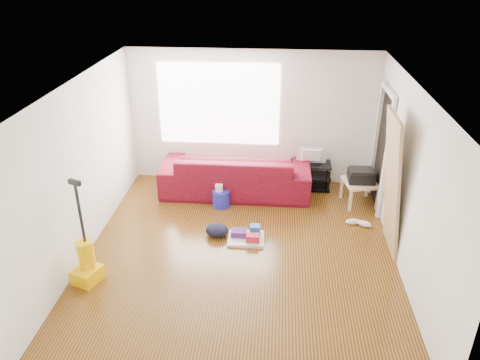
# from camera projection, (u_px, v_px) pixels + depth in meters

# --- Properties ---
(room) EXTENTS (4.51, 5.01, 2.51)m
(room) POSITION_uv_depth(u_px,v_px,m) (246.00, 173.00, 6.47)
(room) COLOR #41240D
(room) RESTS_ON ground
(sofa) EXTENTS (2.68, 1.05, 0.78)m
(sofa) POSITION_uv_depth(u_px,v_px,m) (236.00, 192.00, 8.66)
(sofa) COLOR #5F0012
(sofa) RESTS_ON ground
(tv_stand) EXTENTS (0.73, 0.42, 0.50)m
(tv_stand) POSITION_uv_depth(u_px,v_px,m) (310.00, 175.00, 8.68)
(tv_stand) COLOR black
(tv_stand) RESTS_ON ground
(tv) EXTENTS (0.53, 0.07, 0.31)m
(tv) POSITION_uv_depth(u_px,v_px,m) (312.00, 156.00, 8.50)
(tv) COLOR black
(tv) RESTS_ON tv_stand
(side_table) EXTENTS (0.63, 0.63, 0.43)m
(side_table) POSITION_uv_depth(u_px,v_px,m) (360.00, 185.00, 8.11)
(side_table) COLOR #CBAD8A
(side_table) RESTS_ON ground
(printer) EXTENTS (0.45, 0.35, 0.23)m
(printer) POSITION_uv_depth(u_px,v_px,m) (361.00, 175.00, 8.03)
(printer) COLOR black
(printer) RESTS_ON side_table
(bucket) EXTENTS (0.34, 0.34, 0.30)m
(bucket) POSITION_uv_depth(u_px,v_px,m) (221.00, 206.00, 8.18)
(bucket) COLOR #2225BB
(bucket) RESTS_ON ground
(toilet_paper) EXTENTS (0.13, 0.13, 0.12)m
(toilet_paper) POSITION_uv_depth(u_px,v_px,m) (219.00, 195.00, 8.09)
(toilet_paper) COLOR white
(toilet_paper) RESTS_ON bucket
(cleaning_tray) EXTENTS (0.56, 0.45, 0.20)m
(cleaning_tray) POSITION_uv_depth(u_px,v_px,m) (247.00, 236.00, 7.22)
(cleaning_tray) COLOR silver
(cleaning_tray) RESTS_ON ground
(backpack) EXTENTS (0.40, 0.34, 0.20)m
(backpack) POSITION_uv_depth(u_px,v_px,m) (217.00, 236.00, 7.34)
(backpack) COLOR black
(backpack) RESTS_ON ground
(sneakers) EXTENTS (0.43, 0.22, 0.10)m
(sneakers) POSITION_uv_depth(u_px,v_px,m) (358.00, 223.00, 7.59)
(sneakers) COLOR white
(sneakers) RESTS_ON ground
(vacuum) EXTENTS (0.41, 0.44, 1.49)m
(vacuum) POSITION_uv_depth(u_px,v_px,m) (87.00, 263.00, 6.25)
(vacuum) COLOR #FCBE00
(vacuum) RESTS_ON ground
(door_panel) EXTENTS (0.26, 0.84, 2.09)m
(door_panel) POSITION_uv_depth(u_px,v_px,m) (382.00, 246.00, 7.08)
(door_panel) COLOR #A2884D
(door_panel) RESTS_ON ground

